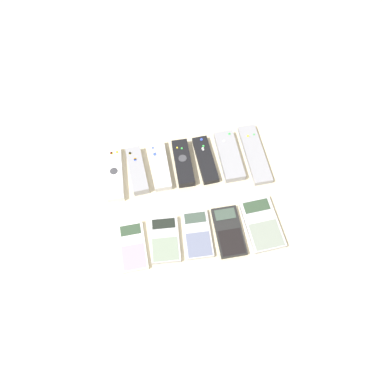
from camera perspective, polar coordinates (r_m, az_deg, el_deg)
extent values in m
plane|color=beige|center=(1.07, 0.24, -1.61)|extent=(3.00, 3.00, 0.00)
cube|color=white|center=(1.13, -11.73, 2.70)|extent=(0.05, 0.18, 0.02)
cylinder|color=#38383D|center=(1.12, -11.84, 3.14)|extent=(0.02, 0.02, 0.00)
cylinder|color=yellow|center=(1.16, -12.12, 5.78)|extent=(0.01, 0.01, 0.00)
cylinder|color=orange|center=(1.15, -11.35, 5.98)|extent=(0.01, 0.01, 0.00)
cylinder|color=silver|center=(1.14, -12.37, 4.53)|extent=(0.01, 0.01, 0.00)
cylinder|color=red|center=(1.16, -12.22, 5.84)|extent=(0.01, 0.01, 0.00)
cube|color=gray|center=(1.12, -8.37, 3.28)|extent=(0.06, 0.16, 0.03)
cylinder|color=blue|center=(1.12, -8.67, 4.89)|extent=(0.01, 0.01, 0.00)
cylinder|color=yellow|center=(1.14, -9.44, 5.85)|extent=(0.01, 0.01, 0.00)
cylinder|color=silver|center=(1.14, -9.43, 5.85)|extent=(0.01, 0.01, 0.00)
cylinder|color=orange|center=(1.13, -8.68, 5.02)|extent=(0.01, 0.01, 0.00)
cube|color=#B7B7BC|center=(1.12, -4.93, 4.04)|extent=(0.05, 0.16, 0.02)
cylinder|color=silver|center=(1.11, -4.93, 4.11)|extent=(0.02, 0.02, 0.00)
cylinder|color=silver|center=(1.14, -5.78, 6.11)|extent=(0.01, 0.01, 0.00)
cylinder|color=blue|center=(1.15, -5.99, 6.72)|extent=(0.01, 0.01, 0.00)
cylinder|color=blue|center=(1.13, -5.70, 5.75)|extent=(0.01, 0.01, 0.00)
cube|color=black|center=(1.12, -1.37, 4.46)|extent=(0.05, 0.16, 0.03)
cylinder|color=#38383D|center=(1.12, -1.45, 5.15)|extent=(0.02, 0.02, 0.00)
cylinder|color=yellow|center=(1.14, -2.27, 6.76)|extent=(0.01, 0.01, 0.00)
cylinder|color=green|center=(1.14, -1.56, 6.67)|extent=(0.01, 0.01, 0.00)
cube|color=black|center=(1.13, 2.03, 4.95)|extent=(0.05, 0.16, 0.02)
cylinder|color=green|center=(1.15, 1.75, 7.01)|extent=(0.01, 0.01, 0.00)
cylinder|color=silver|center=(1.14, 1.70, 6.49)|extent=(0.01, 0.01, 0.00)
cylinder|color=silver|center=(1.14, 1.65, 6.64)|extent=(0.01, 0.01, 0.00)
cylinder|color=blue|center=(1.16, 1.45, 8.00)|extent=(0.01, 0.01, 0.00)
cube|color=gray|center=(1.14, 5.69, 5.52)|extent=(0.06, 0.17, 0.02)
cylinder|color=green|center=(1.18, 5.71, 8.82)|extent=(0.01, 0.01, 0.00)
cylinder|color=silver|center=(1.16, 4.89, 7.76)|extent=(0.01, 0.01, 0.00)
cube|color=gray|center=(1.16, 9.51, 5.73)|extent=(0.06, 0.21, 0.02)
cylinder|color=green|center=(1.19, 9.43, 8.65)|extent=(0.01, 0.01, 0.00)
cylinder|color=yellow|center=(1.19, 8.53, 8.44)|extent=(0.01, 0.01, 0.00)
cube|color=silver|center=(1.03, -9.01, -8.22)|extent=(0.07, 0.14, 0.01)
cube|color=#2D422D|center=(1.04, -9.37, -5.72)|extent=(0.06, 0.03, 0.00)
cube|color=#9885A5|center=(1.01, -8.86, -9.72)|extent=(0.06, 0.07, 0.00)
cube|color=#B2B2B7|center=(1.02, -4.17, -7.26)|extent=(0.09, 0.13, 0.02)
cube|color=black|center=(1.03, -4.36, -4.82)|extent=(0.06, 0.03, 0.00)
cube|color=gray|center=(1.00, -4.08, -8.67)|extent=(0.07, 0.07, 0.00)
cube|color=#B2B2B7|center=(1.03, 0.81, -6.46)|extent=(0.08, 0.14, 0.01)
cube|color=#38473D|center=(1.04, 0.46, -3.95)|extent=(0.06, 0.03, 0.00)
cube|color=slate|center=(1.01, 1.07, -7.97)|extent=(0.07, 0.07, 0.00)
cube|color=black|center=(1.03, 5.62, -6.00)|extent=(0.07, 0.15, 0.01)
cube|color=#38473D|center=(1.05, 5.07, -3.39)|extent=(0.06, 0.03, 0.00)
cube|color=black|center=(1.02, 6.06, -7.57)|extent=(0.06, 0.07, 0.00)
cube|color=#B2B2B7|center=(1.05, 10.60, -4.82)|extent=(0.10, 0.16, 0.02)
cube|color=#2D422D|center=(1.07, 9.81, -2.12)|extent=(0.07, 0.04, 0.00)
cube|color=gray|center=(1.04, 11.28, -6.40)|extent=(0.08, 0.08, 0.00)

